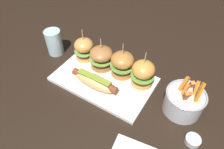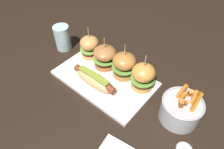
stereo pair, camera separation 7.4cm
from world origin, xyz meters
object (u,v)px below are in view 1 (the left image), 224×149
object	(u,v)px
slider_center_right	(122,64)
fries_bucket	(184,101)
platter_main	(104,79)
water_glass	(54,42)
slider_center_left	(101,57)
slider_far_right	(143,73)
sauce_ramekin	(193,140)
slider_far_left	(84,49)
hot_dog	(94,81)

from	to	relation	value
slider_center_right	fries_bucket	distance (m)	0.26
platter_main	slider_center_right	world-z (taller)	slider_center_right
slider_center_right	water_glass	size ratio (longest dim) A/B	1.28
water_glass	slider_center_left	bearing A→B (deg)	5.16
slider_center_left	slider_center_right	bearing A→B (deg)	4.48
slider_far_right	sauce_ramekin	bearing A→B (deg)	-28.44
slider_center_right	slider_far_right	xyz separation A→B (m)	(0.09, -0.00, 0.00)
slider_far_right	water_glass	size ratio (longest dim) A/B	1.30
slider_far_left	sauce_ramekin	world-z (taller)	slider_far_left
slider_far_left	slider_far_right	world-z (taller)	slider_far_right
slider_center_right	slider_far_left	bearing A→B (deg)	-179.98
slider_far_left	fries_bucket	xyz separation A→B (m)	(0.43, -0.03, -0.02)
slider_far_right	fries_bucket	bearing A→B (deg)	-9.25
slider_far_left	sauce_ramekin	bearing A→B (deg)	-14.56
water_glass	slider_far_left	bearing A→B (deg)	11.19
platter_main	slider_center_left	world-z (taller)	slider_center_left
fries_bucket	water_glass	distance (m)	0.58
slider_center_left	fries_bucket	bearing A→B (deg)	-4.03
water_glass	hot_dog	bearing A→B (deg)	-16.96
slider_far_right	water_glass	xyz separation A→B (m)	(-0.41, -0.02, -0.01)
sauce_ramekin	water_glass	xyz separation A→B (m)	(-0.64, 0.10, 0.05)
slider_center_right	sauce_ramekin	xyz separation A→B (m)	(0.32, -0.13, -0.05)
hot_dog	slider_center_right	size ratio (longest dim) A/B	1.32
slider_center_right	water_glass	xyz separation A→B (m)	(-0.32, -0.03, -0.01)
slider_far_right	water_glass	distance (m)	0.41
slider_center_left	sauce_ramekin	bearing A→B (deg)	-16.68
slider_far_right	sauce_ramekin	distance (m)	0.27
hot_dog	slider_far_left	xyz separation A→B (m)	(-0.13, 0.11, 0.02)
slider_center_left	sauce_ramekin	distance (m)	0.43
platter_main	slider_center_right	distance (m)	0.09
slider_center_left	sauce_ramekin	size ratio (longest dim) A/B	2.88
hot_dog	slider_center_right	distance (m)	0.12
hot_dog	slider_center_left	bearing A→B (deg)	110.31
sauce_ramekin	water_glass	size ratio (longest dim) A/B	0.42
sauce_ramekin	slider_far_right	bearing A→B (deg)	151.56
slider_far_right	slider_far_left	bearing A→B (deg)	179.07
sauce_ramekin	slider_far_left	bearing A→B (deg)	165.44
slider_center_left	water_glass	xyz separation A→B (m)	(-0.23, -0.02, -0.00)
slider_center_left	water_glass	bearing A→B (deg)	-174.84
hot_dog	fries_bucket	world-z (taller)	fries_bucket
slider_far_right	sauce_ramekin	size ratio (longest dim) A/B	3.11
hot_dog	sauce_ramekin	distance (m)	0.38
platter_main	fries_bucket	distance (m)	0.30
hot_dog	water_glass	bearing A→B (deg)	163.04
hot_dog	slider_center_left	world-z (taller)	slider_center_left
slider_far_left	slider_center_left	xyz separation A→B (m)	(0.09, -0.01, -0.00)
hot_dog	slider_far_right	bearing A→B (deg)	37.02
hot_dog	water_glass	size ratio (longest dim) A/B	1.69
slider_center_right	slider_center_left	bearing A→B (deg)	-175.52
sauce_ramekin	slider_center_right	bearing A→B (deg)	157.90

